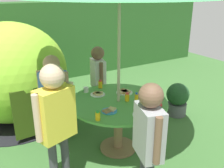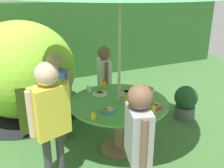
{
  "view_description": "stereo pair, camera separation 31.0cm",
  "coord_description": "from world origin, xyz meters",
  "px_view_note": "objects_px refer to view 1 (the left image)",
  "views": [
    {
      "loc": [
        -1.59,
        -2.5,
        2.04
      ],
      "look_at": [
        -0.1,
        -0.0,
        0.95
      ],
      "focal_mm": 41.2,
      "sensor_mm": 36.0,
      "label": 1
    },
    {
      "loc": [
        -1.32,
        -2.64,
        2.04
      ],
      "look_at": [
        -0.1,
        -0.0,
        0.95
      ],
      "focal_mm": 41.2,
      "sensor_mm": 36.0,
      "label": 2
    }
  ],
  "objects_px": {
    "plate_near_right": "(142,114)",
    "plate_near_left": "(109,111)",
    "snack_bowl": "(146,89)",
    "juice_bottle_center_back": "(155,107)",
    "child_in_blue_shirt": "(54,89)",
    "plate_front_edge": "(154,104)",
    "garden_table": "(118,111)",
    "plate_mid_left": "(98,94)",
    "potted_plant": "(177,99)",
    "child_in_white_shirt": "(98,74)",
    "juice_bottle_far_left": "(98,116)",
    "juice_bottle_mid_right": "(136,98)",
    "plate_back_edge": "(124,92)",
    "dome_tent": "(11,73)",
    "juice_bottle_center_front": "(100,84)",
    "child_in_yellow_shirt": "(55,114)",
    "child_in_grey_shirt": "(149,132)",
    "wooden_chair": "(37,98)",
    "juice_bottle_far_right": "(127,97)",
    "cup_near": "(86,90)"
  },
  "relations": [
    {
      "from": "plate_back_edge",
      "to": "juice_bottle_mid_right",
      "type": "distance_m",
      "value": 0.33
    },
    {
      "from": "wooden_chair",
      "to": "snack_bowl",
      "type": "xyz_separation_m",
      "value": [
        1.26,
        -0.93,
        0.21
      ]
    },
    {
      "from": "wooden_chair",
      "to": "child_in_grey_shirt",
      "type": "bearing_deg",
      "value": -113.03
    },
    {
      "from": "plate_near_left",
      "to": "juice_bottle_center_back",
      "type": "distance_m",
      "value": 0.53
    },
    {
      "from": "child_in_grey_shirt",
      "to": "plate_near_right",
      "type": "distance_m",
      "value": 0.57
    },
    {
      "from": "child_in_blue_shirt",
      "to": "child_in_grey_shirt",
      "type": "height_order",
      "value": "child_in_grey_shirt"
    },
    {
      "from": "garden_table",
      "to": "juice_bottle_mid_right",
      "type": "bearing_deg",
      "value": -38.09
    },
    {
      "from": "dome_tent",
      "to": "juice_bottle_center_front",
      "type": "bearing_deg",
      "value": -51.82
    },
    {
      "from": "child_in_grey_shirt",
      "to": "plate_mid_left",
      "type": "distance_m",
      "value": 1.26
    },
    {
      "from": "dome_tent",
      "to": "plate_front_edge",
      "type": "xyz_separation_m",
      "value": [
        1.28,
        -1.96,
        -0.06
      ]
    },
    {
      "from": "child_in_blue_shirt",
      "to": "child_in_grey_shirt",
      "type": "distance_m",
      "value": 1.55
    },
    {
      "from": "juice_bottle_center_front",
      "to": "cup_near",
      "type": "relative_size",
      "value": 1.67
    },
    {
      "from": "garden_table",
      "to": "potted_plant",
      "type": "bearing_deg",
      "value": 13.35
    },
    {
      "from": "child_in_blue_shirt",
      "to": "plate_back_edge",
      "type": "bearing_deg",
      "value": 17.02
    },
    {
      "from": "child_in_blue_shirt",
      "to": "juice_bottle_center_front",
      "type": "bearing_deg",
      "value": 36.79
    },
    {
      "from": "snack_bowl",
      "to": "plate_mid_left",
      "type": "height_order",
      "value": "snack_bowl"
    },
    {
      "from": "wooden_chair",
      "to": "cup_near",
      "type": "distance_m",
      "value": 0.79
    },
    {
      "from": "child_in_blue_shirt",
      "to": "plate_near_left",
      "type": "bearing_deg",
      "value": -21.49
    },
    {
      "from": "garden_table",
      "to": "juice_bottle_mid_right",
      "type": "relative_size",
      "value": 10.02
    },
    {
      "from": "dome_tent",
      "to": "juice_bottle_center_front",
      "type": "relative_size",
      "value": 16.21
    },
    {
      "from": "potted_plant",
      "to": "plate_front_edge",
      "type": "bearing_deg",
      "value": -148.78
    },
    {
      "from": "plate_near_right",
      "to": "child_in_grey_shirt",
      "type": "bearing_deg",
      "value": -120.99
    },
    {
      "from": "plate_front_edge",
      "to": "garden_table",
      "type": "bearing_deg",
      "value": 134.0
    },
    {
      "from": "child_in_blue_shirt",
      "to": "juice_bottle_mid_right",
      "type": "height_order",
      "value": "child_in_blue_shirt"
    },
    {
      "from": "wooden_chair",
      "to": "plate_near_left",
      "type": "relative_size",
      "value": 5.28
    },
    {
      "from": "juice_bottle_far_left",
      "to": "juice_bottle_mid_right",
      "type": "height_order",
      "value": "juice_bottle_mid_right"
    },
    {
      "from": "juice_bottle_center_back",
      "to": "plate_near_right",
      "type": "bearing_deg",
      "value": 175.22
    },
    {
      "from": "potted_plant",
      "to": "juice_bottle_mid_right",
      "type": "bearing_deg",
      "value": -158.85
    },
    {
      "from": "potted_plant",
      "to": "child_in_yellow_shirt",
      "type": "xyz_separation_m",
      "value": [
        -2.3,
        -0.62,
        0.6
      ]
    },
    {
      "from": "child_in_yellow_shirt",
      "to": "plate_near_left",
      "type": "distance_m",
      "value": 0.69
    },
    {
      "from": "snack_bowl",
      "to": "plate_near_right",
      "type": "relative_size",
      "value": 0.67
    },
    {
      "from": "child_in_blue_shirt",
      "to": "juice_bottle_far_right",
      "type": "distance_m",
      "value": 0.97
    },
    {
      "from": "snack_bowl",
      "to": "plate_near_right",
      "type": "bearing_deg",
      "value": -131.62
    },
    {
      "from": "wooden_chair",
      "to": "cup_near",
      "type": "xyz_separation_m",
      "value": [
        0.54,
        -0.54,
        0.2
      ]
    },
    {
      "from": "plate_back_edge",
      "to": "juice_bottle_center_front",
      "type": "height_order",
      "value": "juice_bottle_center_front"
    },
    {
      "from": "wooden_chair",
      "to": "potted_plant",
      "type": "height_order",
      "value": "wooden_chair"
    },
    {
      "from": "juice_bottle_far_left",
      "to": "juice_bottle_center_front",
      "type": "bearing_deg",
      "value": 59.86
    },
    {
      "from": "snack_bowl",
      "to": "plate_near_left",
      "type": "height_order",
      "value": "snack_bowl"
    },
    {
      "from": "plate_mid_left",
      "to": "juice_bottle_center_back",
      "type": "height_order",
      "value": "juice_bottle_center_back"
    },
    {
      "from": "child_in_white_shirt",
      "to": "garden_table",
      "type": "bearing_deg",
      "value": -0.0
    },
    {
      "from": "plate_near_right",
      "to": "juice_bottle_mid_right",
      "type": "distance_m",
      "value": 0.36
    },
    {
      "from": "child_in_yellow_shirt",
      "to": "juice_bottle_far_left",
      "type": "bearing_deg",
      "value": -19.84
    },
    {
      "from": "wooden_chair",
      "to": "child_in_yellow_shirt",
      "type": "distance_m",
      "value": 1.36
    },
    {
      "from": "potted_plant",
      "to": "juice_bottle_far_right",
      "type": "height_order",
      "value": "juice_bottle_far_right"
    },
    {
      "from": "child_in_grey_shirt",
      "to": "plate_mid_left",
      "type": "bearing_deg",
      "value": 9.62
    },
    {
      "from": "potted_plant",
      "to": "plate_back_edge",
      "type": "bearing_deg",
      "value": -172.87
    },
    {
      "from": "garden_table",
      "to": "plate_near_left",
      "type": "height_order",
      "value": "plate_near_left"
    },
    {
      "from": "child_in_grey_shirt",
      "to": "juice_bottle_mid_right",
      "type": "relative_size",
      "value": 10.43
    },
    {
      "from": "plate_near_right",
      "to": "plate_near_left",
      "type": "bearing_deg",
      "value": 135.26
    },
    {
      "from": "child_in_yellow_shirt",
      "to": "snack_bowl",
      "type": "height_order",
      "value": "child_in_yellow_shirt"
    }
  ]
}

